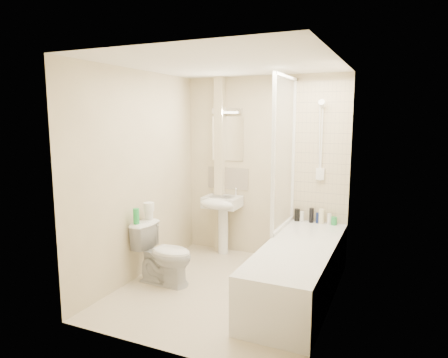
% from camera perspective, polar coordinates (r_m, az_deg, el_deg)
% --- Properties ---
extents(floor, '(2.50, 2.50, 0.00)m').
position_cam_1_polar(floor, '(4.53, 0.29, -15.59)').
color(floor, beige).
rests_on(floor, ground).
extents(wall_back, '(2.20, 0.02, 2.40)m').
position_cam_1_polar(wall_back, '(5.33, 5.74, 1.57)').
color(wall_back, beige).
rests_on(wall_back, ground).
extents(wall_left, '(0.02, 2.50, 2.40)m').
position_cam_1_polar(wall_left, '(4.72, -12.01, 0.47)').
color(wall_left, beige).
rests_on(wall_left, ground).
extents(wall_right, '(0.02, 2.50, 2.40)m').
position_cam_1_polar(wall_right, '(3.87, 15.38, -1.50)').
color(wall_right, beige).
rests_on(wall_right, ground).
extents(ceiling, '(2.20, 2.50, 0.02)m').
position_cam_1_polar(ceiling, '(4.15, 0.32, 16.15)').
color(ceiling, white).
rests_on(ceiling, wall_back).
extents(tile_back, '(0.70, 0.01, 1.75)m').
position_cam_1_polar(tile_back, '(5.11, 13.76, 3.58)').
color(tile_back, beige).
rests_on(tile_back, wall_back).
extents(tile_right, '(0.01, 2.10, 1.75)m').
position_cam_1_polar(tile_right, '(4.03, 15.78, 2.14)').
color(tile_right, beige).
rests_on(tile_right, wall_right).
extents(pipe_boxing, '(0.12, 0.12, 2.40)m').
position_cam_1_polar(pipe_boxing, '(5.50, -0.60, 1.84)').
color(pipe_boxing, beige).
rests_on(pipe_boxing, ground).
extents(splashback, '(0.60, 0.02, 0.30)m').
position_cam_1_polar(splashback, '(5.53, 0.56, 0.10)').
color(splashback, beige).
rests_on(splashback, wall_back).
extents(mirror, '(0.46, 0.01, 0.60)m').
position_cam_1_polar(mirror, '(5.47, 0.56, 5.80)').
color(mirror, white).
rests_on(mirror, wall_back).
extents(strip_light, '(0.42, 0.07, 0.07)m').
position_cam_1_polar(strip_light, '(5.44, 0.47, 9.68)').
color(strip_light, silver).
rests_on(strip_light, wall_back).
extents(bathtub, '(0.70, 2.10, 0.55)m').
position_cam_1_polar(bathtub, '(4.37, 10.65, -12.56)').
color(bathtub, white).
rests_on(bathtub, ground).
extents(shower_screen, '(0.04, 0.92, 1.80)m').
position_cam_1_polar(shower_screen, '(4.76, 8.64, 3.66)').
color(shower_screen, white).
rests_on(shower_screen, bathtub).
extents(shower_fixture, '(0.10, 0.16, 0.99)m').
position_cam_1_polar(shower_fixture, '(5.06, 13.69, 4.90)').
color(shower_fixture, white).
rests_on(shower_fixture, wall_back).
extents(pedestal_sink, '(0.48, 0.45, 0.92)m').
position_cam_1_polar(pedestal_sink, '(5.40, -0.41, -4.27)').
color(pedestal_sink, white).
rests_on(pedestal_sink, ground).
extents(bottle_black_a, '(0.07, 0.07, 0.16)m').
position_cam_1_polar(bottle_black_a, '(5.22, 10.39, -5.07)').
color(bottle_black_a, black).
rests_on(bottle_black_a, bathtub).
extents(bottle_white_a, '(0.05, 0.05, 0.13)m').
position_cam_1_polar(bottle_white_a, '(5.21, 11.08, -5.28)').
color(bottle_white_a, white).
rests_on(bottle_white_a, bathtub).
extents(bottle_black_b, '(0.06, 0.06, 0.19)m').
position_cam_1_polar(bottle_black_b, '(5.18, 12.37, -5.08)').
color(bottle_black_b, black).
rests_on(bottle_black_b, bathtub).
extents(bottle_blue, '(0.05, 0.05, 0.13)m').
position_cam_1_polar(bottle_blue, '(5.17, 13.24, -5.44)').
color(bottle_blue, navy).
rests_on(bottle_blue, bathtub).
extents(bottle_cream, '(0.07, 0.07, 0.19)m').
position_cam_1_polar(bottle_cream, '(5.15, 13.74, -5.20)').
color(bottle_cream, '#F9F0C0').
rests_on(bottle_cream, bathtub).
extents(bottle_white_b, '(0.05, 0.05, 0.14)m').
position_cam_1_polar(bottle_white_b, '(5.14, 14.82, -5.55)').
color(bottle_white_b, white).
rests_on(bottle_white_b, bathtub).
extents(bottle_green, '(0.07, 0.07, 0.10)m').
position_cam_1_polar(bottle_green, '(5.14, 15.44, -5.79)').
color(bottle_green, green).
rests_on(bottle_green, bathtub).
extents(toilet, '(0.44, 0.71, 0.69)m').
position_cam_1_polar(toilet, '(4.63, -8.55, -10.49)').
color(toilet, white).
rests_on(toilet, ground).
extents(toilet_roll_lower, '(0.10, 0.10, 0.11)m').
position_cam_1_polar(toilet_roll_lower, '(4.75, -10.68, -5.01)').
color(toilet_roll_lower, white).
rests_on(toilet_roll_lower, toilet).
extents(toilet_roll_upper, '(0.12, 0.12, 0.10)m').
position_cam_1_polar(toilet_roll_upper, '(4.67, -10.69, -3.93)').
color(toilet_roll_upper, white).
rests_on(toilet_roll_upper, toilet_roll_lower).
extents(green_bottle, '(0.07, 0.07, 0.17)m').
position_cam_1_polar(green_bottle, '(4.57, -12.43, -5.21)').
color(green_bottle, green).
rests_on(green_bottle, toilet).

